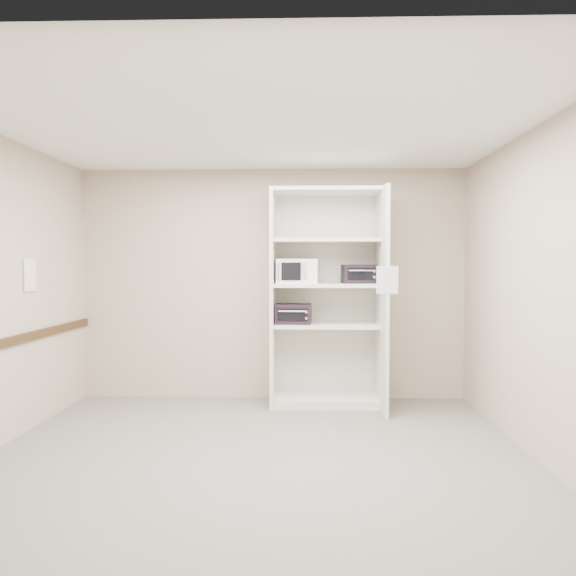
{
  "coord_description": "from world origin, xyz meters",
  "views": [
    {
      "loc": [
        0.37,
        -4.61,
        1.57
      ],
      "look_at": [
        0.2,
        1.41,
        1.33
      ],
      "focal_mm": 35.0,
      "sensor_mm": 36.0,
      "label": 1
    }
  ],
  "objects_px": {
    "toaster_oven_lower": "(293,314)",
    "shelving_unit": "(330,305)",
    "microwave": "(296,271)",
    "toaster_oven_upper": "(359,274)"
  },
  "relations": [
    {
      "from": "microwave",
      "to": "toaster_oven_upper",
      "type": "bearing_deg",
      "value": 0.8
    },
    {
      "from": "toaster_oven_lower",
      "to": "microwave",
      "type": "bearing_deg",
      "value": 62.68
    },
    {
      "from": "microwave",
      "to": "toaster_oven_lower",
      "type": "height_order",
      "value": "microwave"
    },
    {
      "from": "shelving_unit",
      "to": "microwave",
      "type": "distance_m",
      "value": 0.54
    },
    {
      "from": "shelving_unit",
      "to": "toaster_oven_upper",
      "type": "height_order",
      "value": "shelving_unit"
    },
    {
      "from": "microwave",
      "to": "toaster_oven_upper",
      "type": "height_order",
      "value": "microwave"
    },
    {
      "from": "shelving_unit",
      "to": "toaster_oven_lower",
      "type": "relative_size",
      "value": 6.1
    },
    {
      "from": "shelving_unit",
      "to": "microwave",
      "type": "relative_size",
      "value": 5.31
    },
    {
      "from": "microwave",
      "to": "toaster_oven_lower",
      "type": "bearing_deg",
      "value": -121.76
    },
    {
      "from": "toaster_oven_lower",
      "to": "shelving_unit",
      "type": "bearing_deg",
      "value": 9.42
    }
  ]
}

